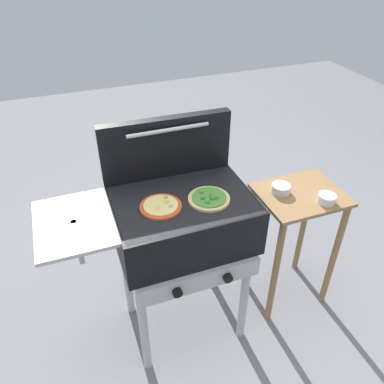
# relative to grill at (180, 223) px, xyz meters

# --- Properties ---
(ground_plane) EXTENTS (8.00, 8.00, 0.00)m
(ground_plane) POSITION_rel_grill_xyz_m (0.01, 0.00, -0.76)
(ground_plane) COLOR gray
(grill) EXTENTS (0.96, 0.53, 0.90)m
(grill) POSITION_rel_grill_xyz_m (0.00, 0.00, 0.00)
(grill) COLOR black
(grill) RESTS_ON ground_plane
(grill_lid_open) EXTENTS (0.63, 0.09, 0.30)m
(grill_lid_open) POSITION_rel_grill_xyz_m (0.01, 0.22, 0.30)
(grill_lid_open) COLOR black
(grill_lid_open) RESTS_ON grill
(pizza_veggie) EXTENTS (0.19, 0.19, 0.04)m
(pizza_veggie) POSITION_rel_grill_xyz_m (0.12, -0.06, 0.15)
(pizza_veggie) COLOR #E0C17F
(pizza_veggie) RESTS_ON grill
(pizza_cheese) EXTENTS (0.19, 0.19, 0.03)m
(pizza_cheese) POSITION_rel_grill_xyz_m (-0.09, -0.03, 0.15)
(pizza_cheese) COLOR #C64723
(pizza_cheese) RESTS_ON grill
(prep_table) EXTENTS (0.44, 0.36, 0.76)m
(prep_table) POSITION_rel_grill_xyz_m (0.67, 0.00, -0.21)
(prep_table) COLOR olive
(prep_table) RESTS_ON ground_plane
(topping_bowl_near) EXTENTS (0.10, 0.10, 0.04)m
(topping_bowl_near) POSITION_rel_grill_xyz_m (0.58, 0.05, 0.03)
(topping_bowl_near) COLOR silver
(topping_bowl_near) RESTS_ON prep_table
(topping_bowl_far) EXTENTS (0.09, 0.09, 0.04)m
(topping_bowl_far) POSITION_rel_grill_xyz_m (0.75, -0.11, 0.03)
(topping_bowl_far) COLOR silver
(topping_bowl_far) RESTS_ON prep_table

